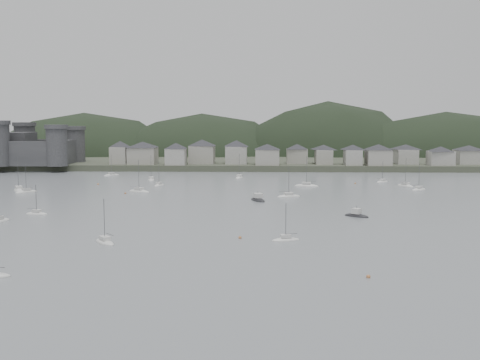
{
  "coord_description": "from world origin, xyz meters",
  "views": [
    {
      "loc": [
        6.56,
        -109.03,
        25.24
      ],
      "look_at": [
        0.0,
        75.0,
        6.0
      ],
      "focal_mm": 43.08,
      "sensor_mm": 36.0,
      "label": 1
    }
  ],
  "objects": [
    {
      "name": "ground",
      "position": [
        0.0,
        0.0,
        0.0
      ],
      "size": [
        900.0,
        900.0,
        0.0
      ],
      "primitive_type": "plane",
      "color": "slate",
      "rests_on": "ground"
    },
    {
      "name": "moored_fleet",
      "position": [
        -23.6,
        67.37,
        0.18
      ],
      "size": [
        264.68,
        175.32,
        13.43
      ],
      "color": "silver",
      "rests_on": "ground"
    },
    {
      "name": "forested_ridge",
      "position": [
        4.83,
        269.4,
        -11.28
      ],
      "size": [
        851.55,
        103.94,
        102.57
      ],
      "color": "black",
      "rests_on": "ground"
    },
    {
      "name": "waterfront_town",
      "position": [
        50.59,
        183.34,
        8.66
      ],
      "size": [
        451.48,
        28.46,
        12.92
      ],
      "color": "#9E9D90",
      "rests_on": "far_shore_land"
    },
    {
      "name": "castle",
      "position": [
        -120.0,
        179.8,
        10.96
      ],
      "size": [
        66.0,
        43.0,
        20.0
      ],
      "color": "#363638",
      "rests_on": "far_shore_land"
    },
    {
      "name": "far_shore_land",
      "position": [
        0.0,
        295.0,
        1.5
      ],
      "size": [
        900.0,
        250.0,
        3.0
      ],
      "primitive_type": "cube",
      "color": "#383D2D",
      "rests_on": "ground"
    },
    {
      "name": "motor_launch_far",
      "position": [
        5.81,
        70.1,
        0.29
      ],
      "size": [
        6.14,
        8.91,
        4.0
      ],
      "rotation": [
        0.0,
        0.0,
        3.55
      ],
      "color": "black",
      "rests_on": "ground"
    },
    {
      "name": "motor_launch_near",
      "position": [
        31.86,
        41.12,
        0.3
      ],
      "size": [
        7.02,
        6.15,
        3.67
      ],
      "rotation": [
        0.0,
        0.0,
        0.93
      ],
      "color": "black",
      "rests_on": "ground"
    },
    {
      "name": "mooring_buoys",
      "position": [
        -3.35,
        54.36,
        0.15
      ],
      "size": [
        179.93,
        138.64,
        0.7
      ],
      "color": "#B26C3B",
      "rests_on": "ground"
    }
  ]
}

